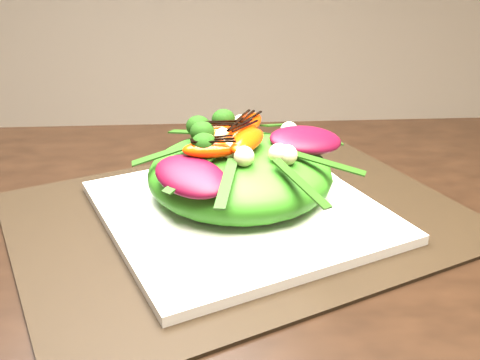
{
  "coord_description": "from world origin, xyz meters",
  "views": [
    {
      "loc": [
        0.26,
        -0.45,
        1.06
      ],
      "look_at": [
        0.29,
        0.12,
        0.8
      ],
      "focal_mm": 42.0,
      "sensor_mm": 36.0,
      "label": 1
    }
  ],
  "objects": [
    {
      "name": "placemat",
      "position": [
        0.29,
        0.12,
        0.75
      ],
      "size": [
        0.6,
        0.54,
        0.0
      ],
      "primitive_type": "cube",
      "rotation": [
        0.0,
        0.0,
        0.41
      ],
      "color": "black",
      "rests_on": "dining_table"
    },
    {
      "name": "orange_segment",
      "position": [
        0.28,
        0.15,
        0.85
      ],
      "size": [
        0.07,
        0.04,
        0.02
      ],
      "primitive_type": "ellipsoid",
      "rotation": [
        0.0,
        0.0,
        0.24
      ],
      "color": "#F93004",
      "rests_on": "lettuce_mound"
    },
    {
      "name": "salad_bowl",
      "position": [
        0.29,
        0.12,
        0.77
      ],
      "size": [
        0.3,
        0.3,
        0.02
      ],
      "primitive_type": "cylinder",
      "rotation": [
        0.0,
        0.0,
        -0.22
      ],
      "color": "white",
      "rests_on": "plate_base"
    },
    {
      "name": "macadamia_nut",
      "position": [
        0.33,
        0.08,
        0.85
      ],
      "size": [
        0.02,
        0.02,
        0.02
      ],
      "primitive_type": "sphere",
      "rotation": [
        0.0,
        0.0,
        -0.15
      ],
      "color": "#C9BE8E",
      "rests_on": "lettuce_mound"
    },
    {
      "name": "radicchio_leaf",
      "position": [
        0.37,
        0.13,
        0.84
      ],
      "size": [
        0.1,
        0.08,
        0.02
      ],
      "primitive_type": "ellipsoid",
      "rotation": [
        0.0,
        0.0,
        0.28
      ],
      "color": "#410717",
      "rests_on": "lettuce_mound"
    },
    {
      "name": "balsamic_drizzle",
      "position": [
        0.28,
        0.15,
        0.86
      ],
      "size": [
        0.04,
        0.01,
        0.0
      ],
      "primitive_type": "cube",
      "rotation": [
        0.0,
        0.0,
        0.24
      ],
      "color": "black",
      "rests_on": "orange_segment"
    },
    {
      "name": "broccoli_floret",
      "position": [
        0.23,
        0.14,
        0.85
      ],
      "size": [
        0.05,
        0.05,
        0.04
      ],
      "primitive_type": "sphere",
      "rotation": [
        0.0,
        0.0,
        0.27
      ],
      "color": "black",
      "rests_on": "lettuce_mound"
    },
    {
      "name": "plate_base",
      "position": [
        0.29,
        0.12,
        0.76
      ],
      "size": [
        0.38,
        0.38,
        0.01
      ],
      "primitive_type": "cube",
      "rotation": [
        0.0,
        0.0,
        0.41
      ],
      "color": "silver",
      "rests_on": "placemat"
    },
    {
      "name": "lettuce_mound",
      "position": [
        0.29,
        0.12,
        0.81
      ],
      "size": [
        0.27,
        0.27,
        0.07
      ],
      "primitive_type": "ellipsoid",
      "rotation": [
        0.0,
        0.0,
        -0.39
      ],
      "color": "#307716",
      "rests_on": "salad_bowl"
    }
  ]
}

